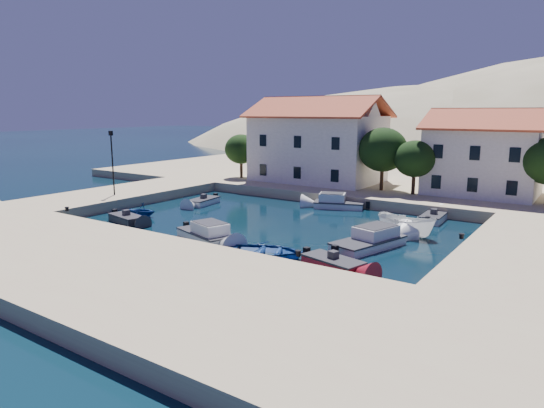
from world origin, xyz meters
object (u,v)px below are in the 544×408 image
(rowboat_south, at_px, (265,257))
(boat_east, at_px, (405,235))
(cabin_cruiser_south, at_px, (205,234))
(cabin_cruiser_east, at_px, (368,241))
(building_left, at_px, (318,138))
(building_mid, at_px, (484,151))
(lamppost, at_px, (112,157))

(rowboat_south, xyz_separation_m, boat_east, (5.46, 10.37, 0.00))
(cabin_cruiser_south, xyz_separation_m, boat_east, (11.38, 9.40, -0.48))
(cabin_cruiser_east, bearing_deg, cabin_cruiser_south, 129.08)
(building_left, xyz_separation_m, cabin_cruiser_east, (15.25, -20.18, -5.46))
(building_mid, xyz_separation_m, cabin_cruiser_east, (-2.75, -21.18, -4.75))
(building_left, relative_size, cabin_cruiser_south, 2.76)
(building_mid, xyz_separation_m, lamppost, (-29.50, -21.00, -0.47))
(lamppost, xyz_separation_m, cabin_cruiser_east, (26.75, -0.18, -4.28))
(rowboat_south, bearing_deg, cabin_cruiser_south, 57.82)
(lamppost, bearing_deg, rowboat_south, -14.64)
(building_mid, bearing_deg, lamppost, -144.55)
(building_mid, distance_m, cabin_cruiser_east, 21.88)
(lamppost, relative_size, rowboat_south, 1.24)
(lamppost, distance_m, cabin_cruiser_south, 17.51)
(cabin_cruiser_south, bearing_deg, lamppost, -178.82)
(lamppost, relative_size, boat_east, 1.33)
(cabin_cruiser_south, bearing_deg, cabin_cruiser_east, 41.68)
(boat_east, bearing_deg, rowboat_south, 162.13)
(rowboat_south, height_order, cabin_cruiser_east, cabin_cruiser_east)
(building_mid, bearing_deg, rowboat_south, -105.23)
(cabin_cruiser_east, distance_m, boat_east, 4.86)
(lamppost, relative_size, cabin_cruiser_south, 1.17)
(rowboat_south, xyz_separation_m, cabin_cruiser_east, (4.54, 5.62, 0.48))
(lamppost, distance_m, boat_east, 28.44)
(building_left, relative_size, building_mid, 1.40)
(building_left, relative_size, rowboat_south, 2.93)
(cabin_cruiser_east, relative_size, boat_east, 1.30)
(cabin_cruiser_south, height_order, rowboat_south, cabin_cruiser_south)
(building_mid, height_order, rowboat_south, building_mid)
(building_mid, xyz_separation_m, rowboat_south, (-7.30, -26.80, -5.22))
(building_left, distance_m, cabin_cruiser_east, 25.87)
(building_left, distance_m, lamppost, 23.10)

